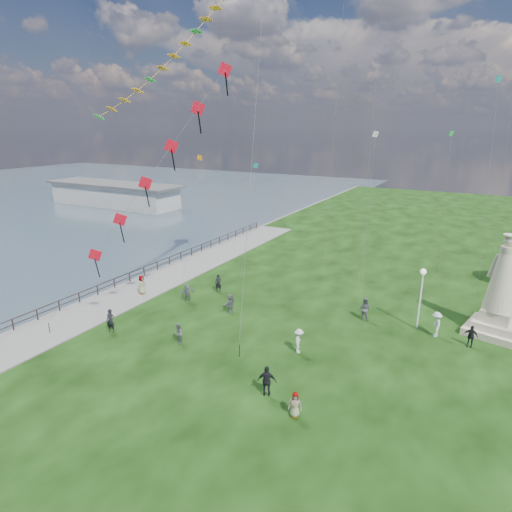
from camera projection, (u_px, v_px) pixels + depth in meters
The scene contains 18 objects.
waterfront at pixel (131, 288), 40.89m from camera, with size 200.00×200.00×1.51m.
pier_pavilion at pixel (114, 194), 84.95m from camera, with size 30.00×8.00×4.40m.
statue at pixel (500, 298), 31.00m from camera, with size 4.45×4.45×7.57m.
lamppost at pixel (422, 286), 31.52m from camera, with size 0.45×0.45×4.82m.
person_0 at pixel (111, 321), 31.84m from camera, with size 0.65×0.43×1.79m, color black.
person_1 at pixel (178, 333), 30.17m from camera, with size 0.74×0.46×1.52m, color #595960.
person_2 at pixel (299, 341), 28.91m from camera, with size 1.11×0.57×1.72m, color silver.
person_3 at pixel (267, 381), 24.22m from camera, with size 1.10×0.56×1.88m, color black.
person_4 at pixel (295, 405), 22.49m from camera, with size 0.72×0.44×1.47m, color #595960.
person_5 at pixel (187, 292), 37.46m from camera, with size 1.49×0.64×1.61m, color #595960.
person_6 at pixel (218, 283), 39.54m from camera, with size 0.62×0.41×1.71m, color black.
person_7 at pixel (365, 309), 33.83m from camera, with size 0.91×0.56×1.88m, color #595960.
person_8 at pixel (436, 324), 31.12m from camera, with size 1.23×0.64×1.91m, color silver.
person_9 at pixel (471, 336), 29.70m from camera, with size 0.94×0.48×1.61m, color black.
person_10 at pixel (142, 286), 38.86m from camera, with size 0.85×0.52×1.75m, color #595960.
person_11 at pixel (230, 304), 35.08m from camera, with size 1.52×0.66×1.64m, color #595960.
red_kite_train at pixel (156, 171), 30.05m from camera, with size 10.53×9.35×18.99m.
small_kites at pixel (371, 127), 39.34m from camera, with size 27.90×16.56×28.14m.
Camera 1 is at (13.70, -18.70, 14.80)m, focal length 30.00 mm.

